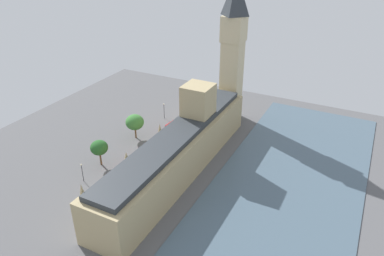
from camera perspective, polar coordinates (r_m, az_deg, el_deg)
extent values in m
plane|color=#565659|center=(118.82, -2.98, -6.47)|extent=(147.25, 147.25, 0.00)
cube|color=#475B6B|center=(108.71, 13.58, -11.03)|extent=(42.38, 132.53, 0.25)
cube|color=tan|center=(114.48, -2.18, -4.10)|extent=(13.42, 77.25, 12.75)
cube|color=tan|center=(122.32, 0.94, 1.31)|extent=(9.09, 9.09, 24.49)
cube|color=#2D3338|center=(110.83, -2.25, -0.96)|extent=(10.20, 74.16, 1.60)
cone|color=tan|center=(141.36, 2.41, 5.74)|extent=(1.20, 1.20, 1.84)
cone|color=tan|center=(127.05, -0.91, 3.12)|extent=(1.20, 1.20, 1.97)
cone|color=tan|center=(113.42, -5.04, 0.03)|extent=(1.20, 1.20, 2.86)
cone|color=tan|center=(101.35, -10.20, -4.23)|extent=(1.20, 1.20, 2.24)
cone|color=tan|center=(90.57, -16.79, -9.12)|extent=(1.20, 1.20, 3.12)
cube|color=#CCBA8E|center=(146.29, 6.11, 7.27)|extent=(7.24, 7.24, 31.54)
cube|color=#CCBA8E|center=(140.40, 6.55, 15.11)|extent=(7.96, 7.96, 9.45)
cylinder|color=silver|center=(141.88, 4.94, 15.32)|extent=(0.25, 5.50, 5.50)
torus|color=black|center=(141.88, 4.94, 15.32)|extent=(0.24, 5.74, 5.74)
cylinder|color=silver|center=(144.18, 7.17, 15.42)|extent=(5.50, 0.25, 5.50)
torus|color=black|center=(144.18, 7.17, 15.42)|extent=(5.74, 0.24, 5.74)
cube|color=#B20C0F|center=(139.15, -2.54, 0.35)|extent=(3.31, 10.66, 4.20)
cube|color=black|center=(139.11, -2.54, 0.38)|extent=(3.33, 10.27, 0.70)
cylinder|color=black|center=(143.39, -2.09, 0.29)|extent=(0.43, 1.12, 1.10)
cylinder|color=black|center=(142.27, -1.31, 0.07)|extent=(0.43, 1.12, 1.10)
cylinder|color=black|center=(138.08, -3.77, -0.91)|extent=(0.43, 1.12, 1.10)
cylinder|color=black|center=(136.92, -2.98, -1.16)|extent=(0.43, 1.12, 1.10)
cube|color=black|center=(128.48, -6.84, -3.37)|extent=(1.98, 4.69, 0.75)
cube|color=black|center=(127.96, -6.92, -3.15)|extent=(1.60, 2.65, 0.65)
cylinder|color=black|center=(130.09, -6.74, -3.13)|extent=(0.28, 0.69, 0.68)
cylinder|color=black|center=(129.26, -6.16, -3.32)|extent=(0.28, 0.69, 0.68)
cylinder|color=black|center=(128.10, -7.51, -3.72)|extent=(0.28, 0.69, 0.68)
cylinder|color=black|center=(127.26, -6.93, -3.91)|extent=(0.28, 0.69, 0.68)
cube|color=red|center=(119.69, -8.64, -4.99)|extent=(3.11, 10.63, 4.20)
cube|color=black|center=(119.64, -8.64, -4.95)|extent=(3.15, 10.23, 0.70)
cylinder|color=black|center=(117.91, -9.24, -6.83)|extent=(0.41, 1.12, 1.10)
cylinder|color=black|center=(119.19, -10.10, -6.49)|extent=(0.41, 1.12, 1.10)
cylinder|color=black|center=(122.58, -7.09, -5.17)|extent=(0.41, 1.12, 1.10)
cylinder|color=black|center=(123.81, -7.94, -4.86)|extent=(0.41, 1.12, 1.10)
cube|color=#B7B7BC|center=(110.37, -13.73, -9.98)|extent=(1.83, 4.73, 0.75)
cube|color=black|center=(110.09, -13.69, -9.63)|extent=(1.51, 2.66, 0.65)
cylinder|color=black|center=(109.32, -13.90, -10.68)|extent=(0.26, 0.68, 0.68)
cylinder|color=black|center=(110.22, -14.53, -10.40)|extent=(0.26, 0.68, 0.68)
cylinder|color=black|center=(111.01, -12.89, -9.86)|extent=(0.26, 0.68, 0.68)
cylinder|color=black|center=(111.90, -13.51, -9.60)|extent=(0.26, 0.68, 0.68)
cylinder|color=black|center=(105.40, -13.62, -12.05)|extent=(0.50, 0.50, 1.42)
sphere|color=tan|center=(104.87, -13.67, -11.70)|extent=(0.27, 0.27, 0.27)
cube|color=black|center=(105.21, -13.49, -12.07)|extent=(0.12, 0.33, 0.26)
cylinder|color=#336B60|center=(107.29, -12.23, -11.05)|extent=(0.58, 0.58, 1.40)
sphere|color=#8C6647|center=(106.78, -12.27, -10.71)|extent=(0.27, 0.27, 0.27)
cube|color=#336B60|center=(107.46, -12.18, -10.93)|extent=(0.34, 0.19, 0.25)
cylinder|color=navy|center=(118.60, -7.06, -6.38)|extent=(0.59, 0.59, 1.26)
sphere|color=#8C6647|center=(118.18, -7.08, -6.08)|extent=(0.24, 0.24, 0.24)
cube|color=gray|center=(118.50, -7.18, -6.38)|extent=(0.29, 0.26, 0.23)
cylinder|color=brown|center=(137.09, -8.76, -0.76)|extent=(0.56, 0.56, 3.92)
ellipsoid|color=#387533|center=(135.02, -8.90, 0.90)|extent=(6.69, 6.69, 5.69)
cylinder|color=brown|center=(123.54, -14.02, -4.69)|extent=(0.56, 0.56, 4.35)
ellipsoid|color=#235623|center=(121.33, -14.25, -2.98)|extent=(5.69, 5.69, 4.84)
cylinder|color=black|center=(116.63, -16.66, -6.80)|extent=(0.18, 0.18, 5.80)
sphere|color=#F2EAC6|center=(114.90, -16.87, -5.49)|extent=(0.56, 0.56, 0.56)
cylinder|color=black|center=(149.82, -4.36, 2.57)|extent=(0.18, 0.18, 6.09)
sphere|color=#F2EAC6|center=(148.43, -4.40, 3.73)|extent=(0.56, 0.56, 0.56)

